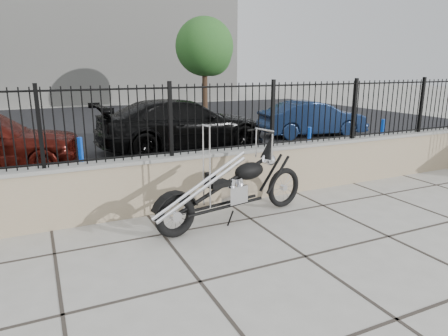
% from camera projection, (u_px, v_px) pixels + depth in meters
% --- Properties ---
extents(ground_plane, '(90.00, 90.00, 0.00)m').
position_uv_depth(ground_plane, '(305.00, 257.00, 5.27)').
color(ground_plane, '#99968E').
rests_on(ground_plane, ground).
extents(parking_lot, '(30.00, 30.00, 0.00)m').
position_uv_depth(parking_lot, '(119.00, 128.00, 16.23)').
color(parking_lot, black).
rests_on(parking_lot, ground).
extents(retaining_wall, '(14.00, 0.36, 0.96)m').
position_uv_depth(retaining_wall, '(225.00, 176.00, 7.35)').
color(retaining_wall, gray).
rests_on(retaining_wall, ground_plane).
extents(iron_fence, '(14.00, 0.08, 1.20)m').
position_uv_depth(iron_fence, '(225.00, 118.00, 7.08)').
color(iron_fence, black).
rests_on(iron_fence, retaining_wall).
extents(background_building, '(22.00, 6.00, 8.00)m').
position_uv_depth(background_building, '(76.00, 43.00, 27.51)').
color(background_building, beige).
rests_on(background_building, ground_plane).
extents(chopper_motorcycle, '(2.78, 1.00, 1.65)m').
position_uv_depth(chopper_motorcycle, '(232.00, 172.00, 6.28)').
color(chopper_motorcycle, black).
rests_on(chopper_motorcycle, ground_plane).
extents(car_black, '(5.26, 2.37, 1.50)m').
position_uv_depth(car_black, '(183.00, 124.00, 12.07)').
color(car_black, black).
rests_on(car_black, parking_lot).
extents(car_blue, '(3.98, 1.90, 1.26)m').
position_uv_depth(car_blue, '(313.00, 118.00, 14.32)').
color(car_blue, '#101F3D').
rests_on(car_blue, parking_lot).
extents(bollard_a, '(0.13, 0.13, 0.94)m').
position_uv_depth(bollard_a, '(81.00, 158.00, 8.85)').
color(bollard_a, '#0C37C1').
rests_on(bollard_a, ground_plane).
extents(bollard_b, '(0.12, 0.12, 0.94)m').
position_uv_depth(bollard_b, '(308.00, 145.00, 10.31)').
color(bollard_b, '#0B22A9').
rests_on(bollard_b, ground_plane).
extents(bollard_c, '(0.14, 0.14, 0.93)m').
position_uv_depth(bollard_c, '(382.00, 135.00, 11.87)').
color(bollard_c, '#0B2FAA').
rests_on(bollard_c, ground_plane).
extents(tree_right, '(3.03, 3.03, 5.12)m').
position_uv_depth(tree_right, '(204.00, 44.00, 20.80)').
color(tree_right, '#382619').
rests_on(tree_right, ground_plane).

